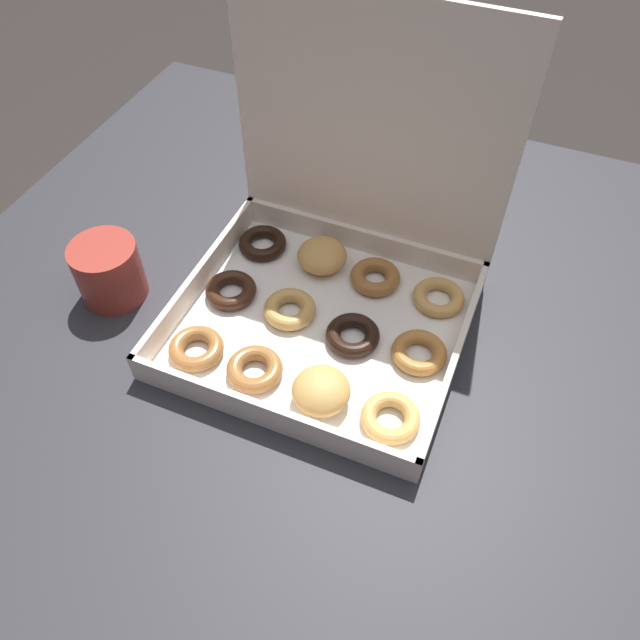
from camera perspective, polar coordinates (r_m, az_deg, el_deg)
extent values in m
plane|color=#2D2826|center=(1.44, 2.52, -18.93)|extent=(8.00, 8.00, 0.00)
cube|color=#2D2D33|center=(0.82, 4.16, -1.17)|extent=(1.18, 1.00, 0.03)
cylinder|color=#2D2D33|center=(1.54, -10.18, 8.70)|extent=(0.06, 0.06, 0.69)
cube|color=white|center=(0.80, 0.00, -0.71)|extent=(0.36, 0.32, 0.01)
cube|color=silver|center=(0.71, -4.85, -8.60)|extent=(0.36, 0.01, 0.04)
cube|color=silver|center=(0.89, 3.85, 7.33)|extent=(0.36, 0.01, 0.04)
cube|color=silver|center=(0.85, -10.99, 3.72)|extent=(0.01, 0.32, 0.04)
cube|color=silver|center=(0.76, 12.22, -3.56)|extent=(0.01, 0.32, 0.04)
cube|color=silver|center=(0.79, 4.75, 17.23)|extent=(0.36, 0.01, 0.32)
torus|color=#9E6633|center=(0.78, -11.25, -2.57)|extent=(0.07, 0.07, 0.02)
torus|color=#9E6633|center=(0.75, -6.00, -4.49)|extent=(0.07, 0.07, 0.02)
ellipsoid|color=tan|center=(0.72, 0.11, -6.47)|extent=(0.07, 0.07, 0.04)
torus|color=tan|center=(0.72, 6.45, -8.87)|extent=(0.07, 0.07, 0.02)
torus|color=#381E11|center=(0.84, -8.14, 2.71)|extent=(0.07, 0.07, 0.02)
torus|color=tan|center=(0.81, -2.78, 1.00)|extent=(0.07, 0.07, 0.02)
torus|color=black|center=(0.78, 3.01, -1.39)|extent=(0.07, 0.07, 0.02)
torus|color=#B77A38|center=(0.77, 9.04, -2.95)|extent=(0.07, 0.07, 0.02)
torus|color=black|center=(0.90, -5.27, 7.01)|extent=(0.07, 0.07, 0.02)
ellipsoid|color=tan|center=(0.86, 0.19, 5.92)|extent=(0.07, 0.07, 0.04)
torus|color=#9E6633|center=(0.85, 5.06, 3.93)|extent=(0.07, 0.07, 0.02)
torus|color=tan|center=(0.84, 10.78, 2.07)|extent=(0.07, 0.07, 0.02)
cylinder|color=#A3382D|center=(0.86, -18.75, 4.25)|extent=(0.09, 0.09, 0.08)
cylinder|color=black|center=(0.84, -19.38, 6.02)|extent=(0.07, 0.07, 0.01)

